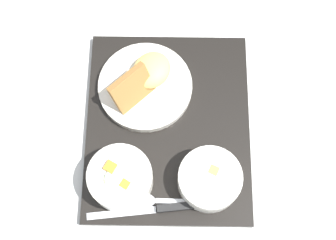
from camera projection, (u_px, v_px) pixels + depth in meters
name	position (u px, v px, depth m)	size (l,w,h in m)	color
ground_plane	(168.00, 128.00, 0.94)	(4.00, 4.00, 0.00)	silver
serving_tray	(168.00, 126.00, 0.93)	(0.43, 0.37, 0.02)	black
bowl_salad	(120.00, 178.00, 0.86)	(0.12, 0.12, 0.06)	silver
bowl_soup	(210.00, 179.00, 0.86)	(0.12, 0.12, 0.05)	silver
plate_main	(145.00, 83.00, 0.93)	(0.19, 0.19, 0.08)	silver
knife	(163.00, 208.00, 0.87)	(0.02, 0.21, 0.01)	silver
spoon	(153.00, 201.00, 0.87)	(0.04, 0.15, 0.01)	silver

